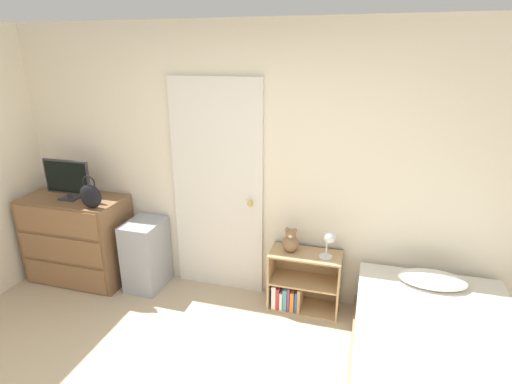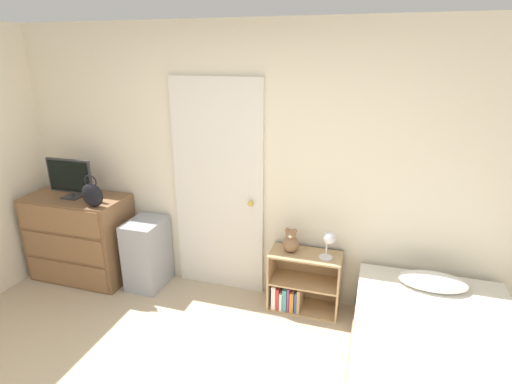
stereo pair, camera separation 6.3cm
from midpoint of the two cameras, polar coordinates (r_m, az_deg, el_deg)
wall_back at (r=3.69m, az=-0.92°, el=3.59°), size 10.00×0.06×2.55m
door_closed at (r=3.82m, az=-5.97°, el=0.36°), size 0.89×0.09×2.08m
dresser at (r=4.57m, az=-24.40°, el=-6.09°), size 1.01×0.53×0.90m
tv at (r=4.33m, az=-25.75°, el=1.71°), size 0.50×0.16×0.40m
handbag at (r=4.01m, az=-22.98°, el=-0.50°), size 0.22×0.09×0.32m
storage_bin at (r=4.22m, az=-15.83°, el=-8.58°), size 0.33×0.44×0.71m
bookshelf at (r=3.83m, az=5.68°, el=-13.09°), size 0.65×0.31×0.57m
teddy_bear at (r=3.63m, az=4.48°, el=-7.04°), size 0.15×0.15×0.23m
desk_lamp at (r=3.51m, az=9.88°, el=-6.71°), size 0.14×0.13×0.26m
bed at (r=3.22m, az=24.08°, el=-21.76°), size 1.18×1.85×0.60m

